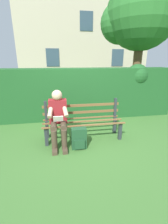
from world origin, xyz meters
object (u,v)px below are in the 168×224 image
at_px(park_bench, 83,120).
at_px(person_seated, 58,117).
at_px(tree, 138,16).
at_px(backpack, 79,139).

bearing_deg(park_bench, person_seated, 17.43).
bearing_deg(tree, backpack, 52.08).
relative_size(person_seated, tree, 0.24).
height_order(person_seated, backpack, person_seated).
bearing_deg(tree, park_bench, 49.90).
distance_m(tree, backpack, 5.79).
distance_m(person_seated, tree, 5.61).
bearing_deg(backpack, person_seated, -36.51).
xyz_separation_m(person_seated, backpack, (-0.40, 0.30, -0.40)).
height_order(tree, backpack, tree).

